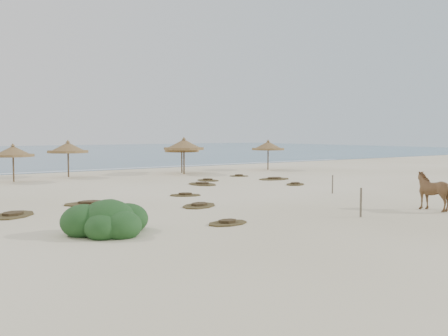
% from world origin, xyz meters
% --- Properties ---
extents(ground, '(160.00, 160.00, 0.00)m').
position_xyz_m(ground, '(0.00, 0.00, 0.00)').
color(ground, '#F1E4C6').
rests_on(ground, ground).
extents(foam_line, '(70.00, 0.60, 0.01)m').
position_xyz_m(foam_line, '(0.00, 26.00, 0.00)').
color(foam_line, white).
rests_on(foam_line, ground).
extents(palapa_2, '(3.57, 3.57, 2.77)m').
position_xyz_m(palapa_2, '(-7.00, 18.40, 2.15)').
color(palapa_2, brown).
rests_on(palapa_2, ground).
extents(palapa_3, '(4.17, 4.17, 2.97)m').
position_xyz_m(palapa_3, '(-2.58, 19.84, 2.30)').
color(palapa_3, brown).
rests_on(palapa_3, ground).
extents(palapa_4, '(3.32, 3.32, 2.82)m').
position_xyz_m(palapa_4, '(7.05, 18.51, 2.18)').
color(palapa_4, brown).
rests_on(palapa_4, ground).
extents(palapa_5, '(4.15, 4.15, 3.18)m').
position_xyz_m(palapa_5, '(6.41, 17.05, 2.47)').
color(palapa_5, brown).
rests_on(palapa_5, ground).
extents(palapa_6, '(3.35, 3.35, 2.90)m').
position_xyz_m(palapa_6, '(15.51, 16.76, 2.25)').
color(palapa_6, brown).
rests_on(palapa_6, ground).
extents(horse, '(1.04, 2.10, 1.73)m').
position_xyz_m(horse, '(5.51, -6.73, 0.87)').
color(horse, '#986F45').
rests_on(horse, ground).
extents(fence_post_near, '(0.11, 0.11, 1.23)m').
position_xyz_m(fence_post_near, '(1.23, -6.00, 0.61)').
color(fence_post_near, '#655E4C').
rests_on(fence_post_near, ground).
extents(fence_post_far, '(0.09, 0.09, 1.06)m').
position_xyz_m(fence_post_far, '(6.43, 0.32, 0.53)').
color(fence_post_far, '#655E4C').
rests_on(fence_post_far, ground).
extents(bush, '(3.11, 2.74, 1.39)m').
position_xyz_m(bush, '(-8.68, -3.22, 0.46)').
color(bush, '#244F22').
rests_on(bush, ground).
extents(scrub_0, '(2.70, 2.83, 0.16)m').
position_xyz_m(scrub_0, '(-10.52, 2.68, 0.05)').
color(scrub_0, brown).
rests_on(scrub_0, ground).
extents(scrub_1, '(2.76, 2.03, 0.16)m').
position_xyz_m(scrub_1, '(-6.62, 4.18, 0.05)').
color(scrub_1, brown).
rests_on(scrub_1, ground).
extents(scrub_2, '(2.07, 1.85, 0.16)m').
position_xyz_m(scrub_2, '(-1.06, 4.35, 0.05)').
color(scrub_2, brown).
rests_on(scrub_2, ground).
extents(scrub_3, '(1.69, 2.53, 0.16)m').
position_xyz_m(scrub_3, '(2.96, 8.85, 0.05)').
color(scrub_3, brown).
rests_on(scrub_3, ground).
extents(scrub_4, '(2.18, 2.02, 0.16)m').
position_xyz_m(scrub_4, '(8.06, 5.14, 0.05)').
color(scrub_4, brown).
rests_on(scrub_4, ground).
extents(scrub_5, '(2.64, 1.73, 0.16)m').
position_xyz_m(scrub_5, '(9.49, 8.93, 0.05)').
color(scrub_5, brown).
rests_on(scrub_5, ground).
extents(scrub_7, '(1.52, 2.07, 0.16)m').
position_xyz_m(scrub_7, '(4.82, 10.96, 0.05)').
color(scrub_7, brown).
rests_on(scrub_7, ground).
extents(scrub_9, '(2.57, 2.34, 0.16)m').
position_xyz_m(scrub_9, '(-2.62, 0.47, 0.05)').
color(scrub_9, brown).
rests_on(scrub_9, ground).
extents(scrub_10, '(1.82, 1.70, 0.16)m').
position_xyz_m(scrub_10, '(8.92, 12.60, 0.05)').
color(scrub_10, brown).
rests_on(scrub_10, ground).
extents(scrub_11, '(1.80, 1.25, 0.16)m').
position_xyz_m(scrub_11, '(-4.20, -4.06, 0.05)').
color(scrub_11, brown).
rests_on(scrub_11, ground).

